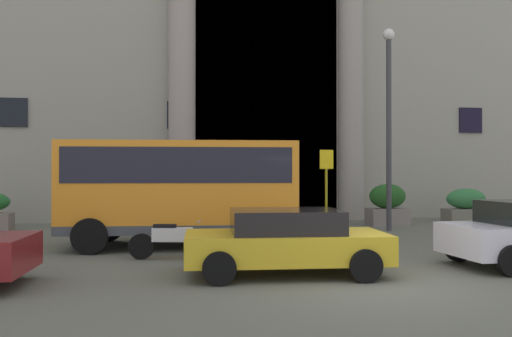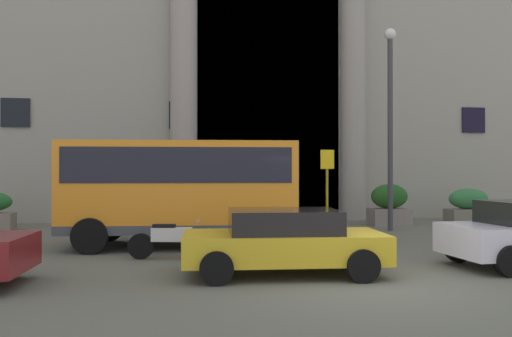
% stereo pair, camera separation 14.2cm
% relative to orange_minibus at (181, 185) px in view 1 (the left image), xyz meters
% --- Properties ---
extents(ground_plane, '(80.00, 64.00, 0.12)m').
position_rel_orange_minibus_xyz_m(ground_plane, '(3.46, -5.50, -1.75)').
color(ground_plane, '#595A4D').
extents(office_building_facade, '(40.66, 9.80, 19.90)m').
position_rel_orange_minibus_xyz_m(office_building_facade, '(3.46, 11.98, 8.24)').
color(office_building_facade, gray).
rests_on(office_building_facade, ground_plane).
extents(orange_minibus, '(6.34, 3.17, 2.85)m').
position_rel_orange_minibus_xyz_m(orange_minibus, '(0.00, 0.00, 0.00)').
color(orange_minibus, orange).
rests_on(orange_minibus, ground_plane).
extents(bus_stop_sign, '(0.44, 0.08, 2.74)m').
position_rel_orange_minibus_xyz_m(bus_stop_sign, '(4.64, 1.60, -0.00)').
color(bus_stop_sign, '#9B9215').
rests_on(bus_stop_sign, ground_plane).
extents(hedge_planter_west, '(1.47, 0.98, 1.34)m').
position_rel_orange_minibus_xyz_m(hedge_planter_west, '(-2.79, 5.13, -1.05)').
color(hedge_planter_west, slate).
rests_on(hedge_planter_west, ground_plane).
extents(hedge_planter_far_east, '(1.75, 0.89, 1.37)m').
position_rel_orange_minibus_xyz_m(hedge_planter_far_east, '(11.61, 5.18, -1.03)').
color(hedge_planter_far_east, '#686657').
rests_on(hedge_planter_far_east, ground_plane).
extents(hedge_planter_entrance_right, '(1.76, 0.77, 1.56)m').
position_rel_orange_minibus_xyz_m(hedge_planter_entrance_right, '(1.37, 4.95, -0.94)').
color(hedge_planter_entrance_right, '#68605A').
rests_on(hedge_planter_entrance_right, ground_plane).
extents(hedge_planter_far_west, '(1.51, 0.91, 1.58)m').
position_rel_orange_minibus_xyz_m(hedge_planter_far_west, '(8.00, 4.61, -0.93)').
color(hedge_planter_far_west, slate).
rests_on(hedge_planter_far_west, ground_plane).
extents(parked_hatchback_near, '(4.08, 2.26, 1.29)m').
position_rel_orange_minibus_xyz_m(parked_hatchback_near, '(1.94, -4.41, -1.02)').
color(parked_hatchback_near, gold).
rests_on(parked_hatchback_near, ground_plane).
extents(scooter_by_planter, '(2.04, 0.65, 0.89)m').
position_rel_orange_minibus_xyz_m(scooter_by_planter, '(-0.29, -2.17, -1.23)').
color(scooter_by_planter, black).
rests_on(scooter_by_planter, ground_plane).
extents(lamppost_plaza_centre, '(0.40, 0.40, 7.02)m').
position_rel_orange_minibus_xyz_m(lamppost_plaza_centre, '(7.24, 2.73, 2.43)').
color(lamppost_plaza_centre, '#38393E').
rests_on(lamppost_plaza_centre, ground_plane).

